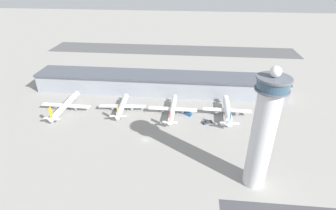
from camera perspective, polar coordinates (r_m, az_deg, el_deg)
ground_plane at (r=167.50m, az=-4.93°, el=-7.62°), size 1000.00×1000.00×0.00m
terminal_building at (r=223.43m, az=-1.89°, el=4.75°), size 208.30×25.00×16.41m
runway_strip at (r=343.05m, az=0.86°, el=11.92°), size 312.45×44.00×0.01m
control_tower at (r=127.50m, az=20.00°, el=-5.51°), size 14.43×14.43×62.50m
airplane_gate_alpha at (r=211.16m, az=-21.44°, el=-0.08°), size 37.67×41.42×13.32m
airplane_gate_bravo at (r=199.50m, az=-9.94°, el=-0.20°), size 35.25×33.21×12.94m
airplane_gate_charlie at (r=191.52m, az=1.02°, el=-0.85°), size 35.78×39.41×12.36m
airplane_gate_delta at (r=194.20m, az=12.79°, el=-1.05°), size 35.09×39.13×14.51m
service_truck_catering at (r=193.39m, az=4.07°, el=-1.78°), size 8.05×6.30×3.05m
service_truck_fuel at (r=184.71m, az=8.54°, el=-3.72°), size 6.92×5.38×2.53m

